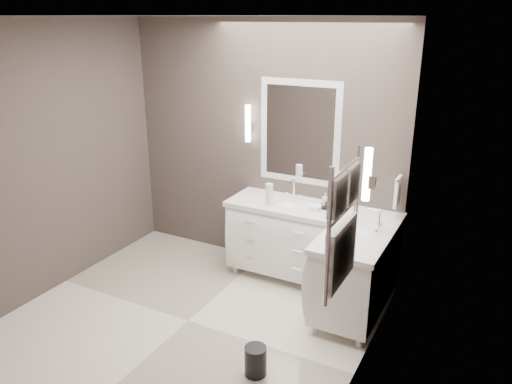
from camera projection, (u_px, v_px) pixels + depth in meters
The scene contains 21 objects.
floor at pixel (188, 321), 4.68m from camera, with size 3.20×3.00×0.01m, color silver.
ceiling at pixel (172, 15), 3.77m from camera, with size 3.20×3.00×0.01m, color white.
wall_back at pixel (262, 146), 5.48m from camera, with size 3.20×0.01×2.70m, color #443A37.
wall_front at pixel (32, 256), 2.97m from camera, with size 3.20×0.01×2.70m, color #443A37.
wall_left at pixel (48, 160), 4.93m from camera, with size 0.01×3.00×2.70m, color #443A37.
wall_right at pixel (367, 218), 3.52m from camera, with size 0.01×3.00×2.70m, color #443A37.
vanity_back at pixel (287, 235), 5.34m from camera, with size 1.24×0.59×0.97m.
vanity_right at pixel (358, 265), 4.69m from camera, with size 0.59×1.24×0.97m.
mirror_back at pixel (299, 132), 5.20m from camera, with size 0.90×0.02×1.10m.
mirror_right at pixel (394, 163), 4.13m from camera, with size 0.02×0.90×1.10m.
sconce_back at pixel (248, 124), 5.39m from camera, with size 0.06×0.06×0.40m.
sconce_right at pixel (367, 175), 3.66m from camera, with size 0.06×0.06×0.40m.
towel_bar_corner at pixel (398, 191), 4.77m from camera, with size 0.03×0.22×0.30m.
towel_ladder at pixel (342, 232), 3.20m from camera, with size 0.06×0.58×0.90m.
waste_bin at pixel (256, 361), 3.94m from camera, with size 0.18×0.18×0.25m, color black.
amenity_tray_back at pixel (327, 207), 5.07m from camera, with size 0.17×0.13×0.03m, color black.
amenity_tray_right at pixel (347, 228), 4.57m from camera, with size 0.11×0.14×0.02m, color black.
water_bottle at pixel (269, 194), 5.13m from camera, with size 0.08×0.08×0.23m, color silver.
soap_bottle_a at pixel (325, 199), 5.08m from camera, with size 0.06×0.06×0.12m, color white.
soap_bottle_b at pixel (329, 203), 5.01m from camera, with size 0.08×0.08×0.10m, color black.
soap_bottle_c at pixel (348, 219), 4.54m from camera, with size 0.06×0.06×0.16m, color white.
Camera 1 is at (2.42, -3.25, 2.70)m, focal length 35.00 mm.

